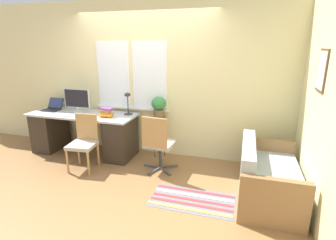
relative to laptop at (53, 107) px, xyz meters
name	(u,v)px	position (x,y,z in m)	size (l,w,h in m)	color
ground_plane	(130,168)	(1.77, -0.44, -0.80)	(14.00, 14.00, 0.00)	olive
wall_back_with_window	(146,80)	(1.76, 0.36, 0.55)	(9.00, 0.12, 2.70)	beige
wall_right_with_picture	(317,96)	(4.32, -0.44, 0.55)	(0.08, 9.00, 2.70)	beige
desk	(84,132)	(0.70, -0.08, -0.40)	(1.97, 0.72, 0.76)	#B2B7BC
laptop	(53,107)	(0.00, 0.00, 0.00)	(0.32, 0.32, 0.20)	black
monitor	(77,100)	(0.55, 0.00, 0.17)	(0.51, 0.20, 0.42)	silver
keyboard	(67,115)	(0.54, -0.29, -0.04)	(0.33, 0.12, 0.02)	silver
mouse	(81,116)	(0.80, -0.27, -0.03)	(0.04, 0.07, 0.04)	silver
desk_lamp	(128,100)	(1.52, 0.10, 0.22)	(0.15, 0.15, 0.39)	#2D2D33
book_stack	(106,113)	(1.22, -0.15, 0.03)	(0.24, 0.19, 0.15)	orange
desk_chair_wooden	(84,141)	(1.05, -0.61, -0.34)	(0.45, 0.46, 0.88)	#B2844C
office_chair_swivel	(158,143)	(2.24, -0.38, -0.32)	(0.55, 0.57, 0.92)	#47474C
couch_loveseat	(266,178)	(3.83, -0.69, -0.53)	(0.73, 1.35, 0.74)	#9EA8B2
plant_stand	(159,123)	(2.06, 0.20, -0.19)	(0.25, 0.25, 0.71)	#333338
potted_plant	(159,106)	(2.06, 0.20, 0.13)	(0.26, 0.26, 0.38)	brown
floor_rug_striped	(192,200)	(2.93, -1.04, -0.80)	(1.09, 0.59, 0.01)	slate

